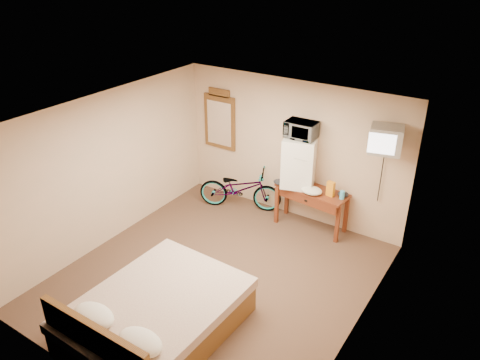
{
  "coord_description": "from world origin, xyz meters",
  "views": [
    {
      "loc": [
        3.36,
        -4.5,
        4.46
      ],
      "look_at": [
        -0.15,
        0.88,
        1.22
      ],
      "focal_mm": 35.0,
      "sensor_mm": 36.0,
      "label": 1
    }
  ],
  "objects": [
    {
      "name": "crt_television",
      "position": [
        1.67,
        2.02,
        1.9
      ],
      "size": [
        0.54,
        0.62,
        0.41
      ],
      "color": "black",
      "rests_on": "room"
    },
    {
      "name": "cloth_dark_b",
      "position": [
        1.09,
        2.08,
        0.79
      ],
      "size": [
        0.19,
        0.15,
        0.08
      ],
      "primitive_type": "ellipsoid",
      "color": "black",
      "rests_on": "desk"
    },
    {
      "name": "blue_cup",
      "position": [
        1.1,
        2.0,
        0.82
      ],
      "size": [
        0.08,
        0.08,
        0.14
      ],
      "primitive_type": "cylinder",
      "color": "#45B3EB",
      "rests_on": "desk"
    },
    {
      "name": "microwave",
      "position": [
        0.28,
        2.05,
        1.76
      ],
      "size": [
        0.52,
        0.36,
        0.28
      ],
      "primitive_type": "imported",
      "rotation": [
        0.0,
        0.0,
        0.02
      ],
      "color": "white",
      "rests_on": "mini_fridge"
    },
    {
      "name": "cloth_cream",
      "position": [
        0.61,
        1.89,
        0.81
      ],
      "size": [
        0.36,
        0.28,
        0.11
      ],
      "primitive_type": "ellipsoid",
      "color": "beige",
      "rests_on": "desk"
    },
    {
      "name": "cloth_dark_a",
      "position": [
        0.01,
        1.89,
        0.79
      ],
      "size": [
        0.23,
        0.18,
        0.09
      ],
      "primitive_type": "ellipsoid",
      "color": "black",
      "rests_on": "desk"
    },
    {
      "name": "room",
      "position": [
        -0.0,
        0.0,
        1.25
      ],
      "size": [
        4.6,
        4.64,
        2.5
      ],
      "color": "#493624",
      "rests_on": "ground"
    },
    {
      "name": "snack_bag",
      "position": [
        0.9,
        1.99,
        0.88
      ],
      "size": [
        0.14,
        0.09,
        0.26
      ],
      "primitive_type": "cube",
      "rotation": [
        0.0,
        0.0,
        -0.16
      ],
      "color": "orange",
      "rests_on": "desk"
    },
    {
      "name": "bed",
      "position": [
        0.02,
        -1.37,
        0.29
      ],
      "size": [
        1.7,
        2.21,
        0.9
      ],
      "color": "brown",
      "rests_on": "floor"
    },
    {
      "name": "bicycle",
      "position": [
        -0.84,
        1.94,
        0.41
      ],
      "size": [
        1.64,
        1.07,
        0.81
      ],
      "primitive_type": "imported",
      "rotation": [
        0.0,
        0.0,
        1.94
      ],
      "color": "black",
      "rests_on": "floor"
    },
    {
      "name": "wall_mirror",
      "position": [
        -1.52,
        2.27,
        1.52
      ],
      "size": [
        0.68,
        0.04,
        1.16
      ],
      "color": "brown",
      "rests_on": "room"
    },
    {
      "name": "mini_fridge",
      "position": [
        0.28,
        2.05,
        1.18
      ],
      "size": [
        0.65,
        0.64,
        0.87
      ],
      "color": "white",
      "rests_on": "desk"
    },
    {
      "name": "desk",
      "position": [
        0.56,
        2.0,
        0.62
      ],
      "size": [
        1.28,
        0.6,
        0.75
      ],
      "color": "maroon",
      "rests_on": "floor"
    }
  ]
}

